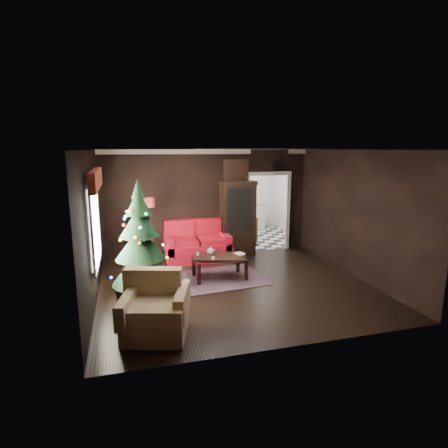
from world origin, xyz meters
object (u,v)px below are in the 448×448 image
object	(u,v)px
floor_lamp	(150,232)
wall_clock	(278,165)
coffee_table	(219,267)
kitchen_table	(244,228)
christmas_tree	(140,240)
armchair	(156,307)
curio_cabinet	(237,220)
teapot	(210,251)
loveseat	(197,241)

from	to	relation	value
floor_lamp	wall_clock	distance (m)	3.89
coffee_table	kitchen_table	xyz separation A→B (m)	(1.60, 3.14, 0.11)
christmas_tree	coffee_table	distance (m)	1.88
armchair	kitchen_table	bearing A→B (deg)	75.26
armchair	coffee_table	world-z (taller)	armchair
kitchen_table	coffee_table	bearing A→B (deg)	-116.99
curio_cabinet	floor_lamp	world-z (taller)	curio_cabinet
armchair	teapot	world-z (taller)	armchair
floor_lamp	coffee_table	world-z (taller)	floor_lamp
armchair	teapot	bearing A→B (deg)	74.93
loveseat	floor_lamp	world-z (taller)	floor_lamp
curio_cabinet	christmas_tree	xyz separation A→B (m)	(-2.64, -2.00, 0.10)
curio_cabinet	floor_lamp	xyz separation A→B (m)	(-2.32, -0.35, -0.12)
loveseat	curio_cabinet	distance (m)	1.25
loveseat	armchair	distance (m)	3.92
christmas_tree	curio_cabinet	bearing A→B (deg)	37.14
kitchen_table	curio_cabinet	bearing A→B (deg)	-114.44
coffee_table	floor_lamp	bearing A→B (deg)	135.50
christmas_tree	wall_clock	distance (m)	4.61
curio_cabinet	kitchen_table	distance (m)	1.67
armchair	curio_cabinet	bearing A→B (deg)	73.11
teapot	kitchen_table	distance (m)	3.48
floor_lamp	kitchen_table	xyz separation A→B (m)	(2.97, 1.78, -0.45)
floor_lamp	coffee_table	distance (m)	2.01
christmas_tree	teapot	size ratio (longest dim) A/B	13.50
teapot	kitchen_table	xyz separation A→B (m)	(1.76, 2.99, -0.22)
christmas_tree	teapot	distance (m)	1.65
coffee_table	kitchen_table	distance (m)	3.52
loveseat	armchair	size ratio (longest dim) A/B	1.71
christmas_tree	wall_clock	size ratio (longest dim) A/B	7.02
coffee_table	kitchen_table	world-z (taller)	kitchen_table
teapot	wall_clock	size ratio (longest dim) A/B	0.52
armchair	teapot	size ratio (longest dim) A/B	5.97
loveseat	armchair	xyz separation A→B (m)	(-1.37, -3.67, -0.04)
loveseat	wall_clock	distance (m)	3.04
wall_clock	kitchen_table	distance (m)	2.43
curio_cabinet	floor_lamp	bearing A→B (deg)	-171.41
wall_clock	kitchen_table	size ratio (longest dim) A/B	0.43
floor_lamp	christmas_tree	size ratio (longest dim) A/B	0.75
loveseat	teapot	xyz separation A→B (m)	(0.04, -1.34, 0.10)
curio_cabinet	wall_clock	bearing A→B (deg)	8.53
floor_lamp	armchair	world-z (taller)	floor_lamp
loveseat	kitchen_table	bearing A→B (deg)	42.51
floor_lamp	kitchen_table	bearing A→B (deg)	30.91
teapot	wall_clock	world-z (taller)	wall_clock
armchair	wall_clock	world-z (taller)	wall_clock
wall_clock	loveseat	bearing A→B (deg)	-170.34
teapot	kitchen_table	world-z (taller)	kitchen_table
kitchen_table	christmas_tree	bearing A→B (deg)	-133.80
armchair	kitchen_table	size ratio (longest dim) A/B	1.32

